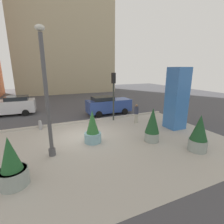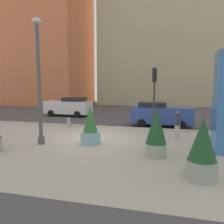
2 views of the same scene
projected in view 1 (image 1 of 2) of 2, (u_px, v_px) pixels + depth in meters
ground_plane at (72, 120)px, 15.06m from camera, size 60.00×60.00×0.00m
plaza_pavement at (91, 149)px, 9.73m from camera, size 18.00×10.00×0.02m
curb_strip at (74, 122)px, 14.26m from camera, size 18.00×0.24×0.16m
lamp_post at (47, 98)px, 8.21m from camera, size 0.44×0.44×6.48m
art_pillar_blue at (177, 99)px, 12.66m from camera, size 1.27×1.27×4.68m
potted_plant_near_left at (199, 134)px, 9.28m from camera, size 1.03×1.03×2.13m
potted_plant_mid_plaza at (152, 125)px, 10.50m from camera, size 0.91×0.91×2.21m
potted_plant_by_pillar at (12, 166)px, 6.50m from camera, size 1.15×1.15×2.09m
potted_plant_curbside at (93, 129)px, 10.41m from camera, size 1.07×1.07×2.09m
fire_hydrant at (40, 125)px, 12.76m from camera, size 0.36×0.26×0.75m
traffic_light_corner at (113, 89)px, 14.46m from camera, size 0.28×0.42×4.23m
car_curb_west at (108, 105)px, 17.03m from camera, size 4.53×1.99×1.86m
car_intersection at (11, 106)px, 16.66m from camera, size 4.66×2.19×1.88m
pedestrian_by_curb at (136, 113)px, 14.16m from camera, size 0.45×0.45×1.66m
highrise_across_street at (62, 10)px, 30.91m from camera, size 17.84×9.10×30.34m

